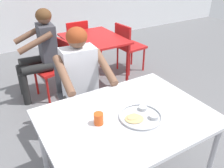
{
  "coord_description": "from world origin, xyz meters",
  "views": [
    {
      "loc": [
        -0.77,
        -1.19,
        1.84
      ],
      "look_at": [
        0.1,
        0.25,
        0.91
      ],
      "focal_mm": 38.21,
      "sensor_mm": 36.0,
      "label": 1
    }
  ],
  "objects_px": {
    "chair_red_far": "(76,40)",
    "table_background_red": "(94,43)",
    "diner_foreground": "(83,79)",
    "chair_red_left": "(56,64)",
    "thali_tray": "(141,116)",
    "chair_red_right": "(128,44)",
    "drinking_cup": "(99,118)",
    "chair_foreground": "(77,90)",
    "table_foreground": "(127,123)",
    "patron_background": "(41,47)"
  },
  "relations": [
    {
      "from": "chair_foreground",
      "to": "chair_red_far",
      "type": "bearing_deg",
      "value": 66.84
    },
    {
      "from": "drinking_cup",
      "to": "chair_red_far",
      "type": "height_order",
      "value": "drinking_cup"
    },
    {
      "from": "chair_red_far",
      "to": "table_background_red",
      "type": "bearing_deg",
      "value": -88.85
    },
    {
      "from": "chair_red_left",
      "to": "chair_red_right",
      "type": "relative_size",
      "value": 0.96
    },
    {
      "from": "table_background_red",
      "to": "chair_red_right",
      "type": "relative_size",
      "value": 1.15
    },
    {
      "from": "thali_tray",
      "to": "chair_red_left",
      "type": "relative_size",
      "value": 0.41
    },
    {
      "from": "chair_red_far",
      "to": "patron_background",
      "type": "relative_size",
      "value": 0.69
    },
    {
      "from": "drinking_cup",
      "to": "table_background_red",
      "type": "bearing_deg",
      "value": 64.01
    },
    {
      "from": "drinking_cup",
      "to": "chair_red_right",
      "type": "relative_size",
      "value": 0.1
    },
    {
      "from": "chair_foreground",
      "to": "chair_red_far",
      "type": "relative_size",
      "value": 1.02
    },
    {
      "from": "chair_foreground",
      "to": "chair_red_right",
      "type": "bearing_deg",
      "value": 35.91
    },
    {
      "from": "chair_foreground",
      "to": "patron_background",
      "type": "height_order",
      "value": "patron_background"
    },
    {
      "from": "chair_red_left",
      "to": "diner_foreground",
      "type": "bearing_deg",
      "value": -94.18
    },
    {
      "from": "thali_tray",
      "to": "table_background_red",
      "type": "xyz_separation_m",
      "value": [
        0.61,
        1.97,
        -0.13
      ]
    },
    {
      "from": "table_foreground",
      "to": "chair_foreground",
      "type": "distance_m",
      "value": 0.98
    },
    {
      "from": "diner_foreground",
      "to": "chair_red_right",
      "type": "xyz_separation_m",
      "value": [
        1.36,
        1.2,
        -0.25
      ]
    },
    {
      "from": "table_foreground",
      "to": "thali_tray",
      "type": "xyz_separation_m",
      "value": [
        0.08,
        -0.07,
        0.08
      ]
    },
    {
      "from": "table_foreground",
      "to": "chair_red_far",
      "type": "height_order",
      "value": "chair_red_far"
    },
    {
      "from": "thali_tray",
      "to": "chair_red_left",
      "type": "distance_m",
      "value": 1.95
    },
    {
      "from": "table_background_red",
      "to": "chair_red_right",
      "type": "bearing_deg",
      "value": 4.2
    },
    {
      "from": "table_background_red",
      "to": "patron_background",
      "type": "bearing_deg",
      "value": 179.46
    },
    {
      "from": "diner_foreground",
      "to": "chair_red_left",
      "type": "height_order",
      "value": "diner_foreground"
    },
    {
      "from": "table_background_red",
      "to": "diner_foreground",
      "type": "bearing_deg",
      "value": -121.66
    },
    {
      "from": "drinking_cup",
      "to": "diner_foreground",
      "type": "xyz_separation_m",
      "value": [
        0.2,
        0.72,
        -0.07
      ]
    },
    {
      "from": "chair_red_far",
      "to": "patron_background",
      "type": "distance_m",
      "value": 1.04
    },
    {
      "from": "patron_background",
      "to": "diner_foreground",
      "type": "bearing_deg",
      "value": -86.03
    },
    {
      "from": "chair_foreground",
      "to": "chair_red_left",
      "type": "relative_size",
      "value": 1.08
    },
    {
      "from": "drinking_cup",
      "to": "chair_red_left",
      "type": "distance_m",
      "value": 1.88
    },
    {
      "from": "thali_tray",
      "to": "diner_foreground",
      "type": "bearing_deg",
      "value": 97.02
    },
    {
      "from": "chair_red_right",
      "to": "chair_red_far",
      "type": "height_order",
      "value": "chair_red_far"
    },
    {
      "from": "thali_tray",
      "to": "patron_background",
      "type": "xyz_separation_m",
      "value": [
        -0.18,
        1.97,
        -0.04
      ]
    },
    {
      "from": "thali_tray",
      "to": "chair_red_far",
      "type": "xyz_separation_m",
      "value": [
        0.6,
        2.63,
        -0.27
      ]
    },
    {
      "from": "chair_red_right",
      "to": "table_foreground",
      "type": "bearing_deg",
      "value": -124.57
    },
    {
      "from": "chair_red_right",
      "to": "drinking_cup",
      "type": "bearing_deg",
      "value": -129.24
    },
    {
      "from": "chair_red_left",
      "to": "chair_red_right",
      "type": "height_order",
      "value": "chair_red_right"
    },
    {
      "from": "drinking_cup",
      "to": "chair_red_right",
      "type": "height_order",
      "value": "drinking_cup"
    },
    {
      "from": "drinking_cup",
      "to": "diner_foreground",
      "type": "relative_size",
      "value": 0.07
    },
    {
      "from": "thali_tray",
      "to": "chair_foreground",
      "type": "xyz_separation_m",
      "value": [
        -0.09,
        1.04,
        -0.27
      ]
    },
    {
      "from": "table_background_red",
      "to": "chair_red_right",
      "type": "height_order",
      "value": "chair_red_right"
    },
    {
      "from": "table_background_red",
      "to": "chair_foreground",
      "type": "bearing_deg",
      "value": -126.82
    },
    {
      "from": "table_foreground",
      "to": "chair_foreground",
      "type": "xyz_separation_m",
      "value": [
        -0.01,
        0.97,
        -0.19
      ]
    },
    {
      "from": "drinking_cup",
      "to": "table_background_red",
      "type": "xyz_separation_m",
      "value": [
        0.91,
        1.87,
        -0.16
      ]
    },
    {
      "from": "drinking_cup",
      "to": "chair_red_left",
      "type": "xyz_separation_m",
      "value": [
        0.28,
        1.83,
        -0.34
      ]
    },
    {
      "from": "drinking_cup",
      "to": "chair_red_right",
      "type": "xyz_separation_m",
      "value": [
        1.57,
        1.92,
        -0.32
      ]
    },
    {
      "from": "table_foreground",
      "to": "chair_foreground",
      "type": "relative_size",
      "value": 1.48
    },
    {
      "from": "table_background_red",
      "to": "chair_red_right",
      "type": "xyz_separation_m",
      "value": [
        0.66,
        0.05,
        -0.15
      ]
    },
    {
      "from": "table_foreground",
      "to": "patron_background",
      "type": "xyz_separation_m",
      "value": [
        -0.1,
        1.9,
        0.04
      ]
    },
    {
      "from": "table_foreground",
      "to": "diner_foreground",
      "type": "distance_m",
      "value": 0.75
    },
    {
      "from": "table_foreground",
      "to": "diner_foreground",
      "type": "xyz_separation_m",
      "value": [
        -0.02,
        0.75,
        0.05
      ]
    },
    {
      "from": "thali_tray",
      "to": "diner_foreground",
      "type": "relative_size",
      "value": 0.26
    }
  ]
}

